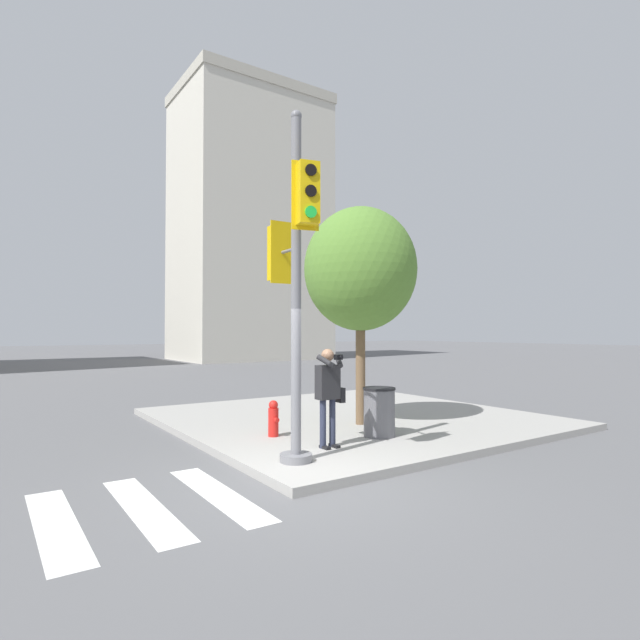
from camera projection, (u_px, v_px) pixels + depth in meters
name	position (u px, v px, depth m)	size (l,w,h in m)	color
ground_plane	(305.00, 483.00, 7.06)	(160.00, 160.00, 0.00)	#5B5B5E
sidewalk_corner	(350.00, 418.00, 11.92)	(8.00, 8.00, 0.14)	#9E9B96
crosswalk_stripes	(56.00, 525.00, 5.53)	(4.25, 2.68, 0.01)	silver
traffic_signal_pole	(294.00, 269.00, 7.74)	(0.58, 1.49, 5.48)	slate
person_photographer	(329.00, 388.00, 8.64)	(0.58, 0.54, 1.71)	black
street_tree	(360.00, 270.00, 10.87)	(2.45, 2.45, 4.72)	brown
fire_hydrant	(273.00, 419.00, 9.53)	(0.20, 0.26, 0.69)	red
trash_bin	(379.00, 412.00, 9.56)	(0.63, 0.63, 0.93)	#5B5B60
building_right	(250.00, 226.00, 39.25)	(10.99, 8.32, 20.85)	beige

